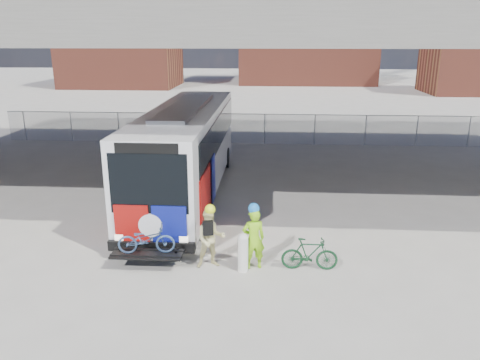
# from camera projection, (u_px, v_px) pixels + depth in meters

# --- Properties ---
(ground) EXTENTS (160.00, 160.00, 0.00)m
(ground) POSITION_uv_depth(u_px,v_px,m) (231.00, 216.00, 17.12)
(ground) COLOR #9E9991
(ground) RESTS_ON ground
(bus) EXTENTS (2.67, 12.92, 3.69)m
(bus) POSITION_uv_depth(u_px,v_px,m) (187.00, 144.00, 18.89)
(bus) COLOR silver
(bus) RESTS_ON ground
(overpass) EXTENTS (40.00, 16.00, 7.95)m
(overpass) POSITION_uv_depth(u_px,v_px,m) (239.00, 30.00, 19.00)
(overpass) COLOR #605E59
(overpass) RESTS_ON ground
(chainlink_fence) EXTENTS (30.00, 0.06, 30.00)m
(chainlink_fence) POSITION_uv_depth(u_px,v_px,m) (248.00, 120.00, 28.14)
(chainlink_fence) COLOR gray
(chainlink_fence) RESTS_ON ground
(brick_buildings) EXTENTS (54.00, 22.00, 12.00)m
(brick_buildings) POSITION_uv_depth(u_px,v_px,m) (272.00, 43.00, 61.41)
(brick_buildings) COLOR brown
(brick_buildings) RESTS_ON ground
(bollard) EXTENTS (0.29, 0.29, 1.11)m
(bollard) POSITION_uv_depth(u_px,v_px,m) (243.00, 251.00, 12.94)
(bollard) COLOR silver
(bollard) RESTS_ON ground
(cyclist_hivis) EXTENTS (0.74, 0.58, 1.95)m
(cyclist_hivis) POSITION_uv_depth(u_px,v_px,m) (254.00, 237.00, 13.00)
(cyclist_hivis) COLOR #87D516
(cyclist_hivis) RESTS_ON ground
(cyclist_tan) EXTENTS (0.98, 0.85, 1.88)m
(cyclist_tan) POSITION_uv_depth(u_px,v_px,m) (211.00, 238.00, 13.09)
(cyclist_tan) COLOR beige
(cyclist_tan) RESTS_ON ground
(bike_parked) EXTENTS (1.58, 0.45, 0.95)m
(bike_parked) POSITION_uv_depth(u_px,v_px,m) (310.00, 254.00, 13.04)
(bike_parked) COLOR #143F21
(bike_parked) RESTS_ON ground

